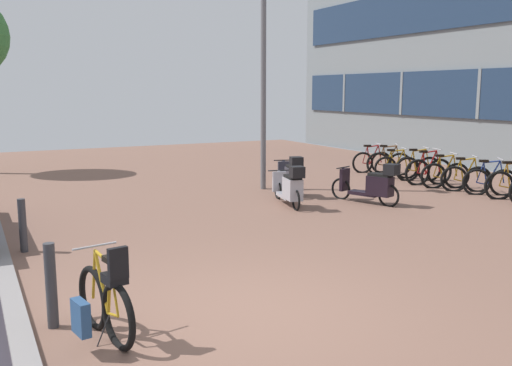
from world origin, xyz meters
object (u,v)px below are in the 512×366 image
object	(u,v)px
scooter_mid	(290,187)
lamp_post	(263,70)
bicycle_foreground	(104,303)
bollard_far	(23,225)
bicycle_rack_04	(466,179)
bicycle_rack_09	(389,164)
bicycle_rack_10	(372,162)
bollard_near	(51,286)
bicycle_rack_08	(396,167)
bicycle_rack_07	(418,169)
scooter_near	(373,185)
scooter_far	(291,177)
bicycle_rack_06	(428,172)
bicycle_rack_05	(445,175)
bicycle_rack_03	(490,182)

from	to	relation	value
scooter_mid	lamp_post	distance (m)	3.52
bicycle_foreground	bollard_far	distance (m)	3.84
bicycle_rack_04	bicycle_rack_09	bearing A→B (deg)	86.78
bicycle_rack_10	bollard_near	distance (m)	13.10
bicycle_rack_08	bollard_far	world-z (taller)	bicycle_rack_08
bicycle_rack_07	scooter_near	world-z (taller)	bicycle_rack_07
bicycle_rack_08	bollard_near	world-z (taller)	bollard_near
bicycle_rack_04	bollard_near	bearing A→B (deg)	-159.57
bicycle_rack_10	scooter_near	xyz separation A→B (m)	(-3.16, -3.96, 0.11)
bicycle_rack_04	bicycle_rack_09	distance (m)	3.16
scooter_far	bollard_far	xyz separation A→B (m)	(-6.36, -2.30, -0.03)
bicycle_foreground	scooter_mid	world-z (taller)	bicycle_foreground
bicycle_rack_06	bicycle_rack_08	xyz separation A→B (m)	(-0.03, 1.26, -0.03)
bicycle_rack_05	bicycle_rack_09	bearing A→B (deg)	84.21
scooter_near	scooter_mid	xyz separation A→B (m)	(-1.81, 0.62, -0.00)
bicycle_rack_07	scooter_mid	size ratio (longest dim) A/B	0.71
bicycle_foreground	scooter_mid	bearing A→B (deg)	43.59
bicycle_foreground	scooter_near	size ratio (longest dim) A/B	0.78
scooter_far	bollard_near	size ratio (longest dim) A/B	1.82
bicycle_rack_06	scooter_near	distance (m)	3.39
bicycle_foreground	bicycle_rack_07	distance (m)	12.10
bicycle_rack_06	bollard_near	size ratio (longest dim) A/B	1.45
bicycle_rack_03	lamp_post	world-z (taller)	lamp_post
bicycle_rack_04	scooter_mid	world-z (taller)	scooter_mid
bicycle_rack_10	bicycle_foreground	bearing A→B (deg)	-140.84
bicycle_rack_09	bollard_near	size ratio (longest dim) A/B	1.24
bicycle_rack_06	bicycle_rack_08	size ratio (longest dim) A/B	1.14
bicycle_rack_03	bicycle_rack_06	distance (m)	1.90
bicycle_rack_10	scooter_mid	bearing A→B (deg)	-146.13
bicycle_foreground	bicycle_rack_05	world-z (taller)	bicycle_foreground
scooter_far	bicycle_rack_04	bearing A→B (deg)	-21.38
bicycle_rack_05	lamp_post	world-z (taller)	lamp_post
scooter_mid	scooter_near	bearing A→B (deg)	-18.75
bicycle_rack_10	bollard_far	xyz separation A→B (m)	(-10.59, -4.44, 0.10)
bicycle_rack_09	bicycle_rack_10	distance (m)	0.65
bicycle_rack_07	scooter_mid	bearing A→B (deg)	-164.23
bicycle_rack_03	bicycle_rack_05	distance (m)	1.28
bicycle_rack_08	lamp_post	bearing A→B (deg)	177.43
bicycle_rack_06	bicycle_rack_09	size ratio (longest dim) A/B	1.17
bicycle_rack_09	scooter_near	xyz separation A→B (m)	(-3.31, -3.32, 0.09)
lamp_post	bollard_near	world-z (taller)	lamp_post
scooter_mid	bicycle_foreground	bearing A→B (deg)	-136.41
scooter_near	lamp_post	distance (m)	4.11
bicycle_foreground	bicycle_rack_04	xyz separation A→B (m)	(10.11, 4.48, -0.05)
bicycle_rack_08	bollard_near	xyz separation A→B (m)	(-10.47, -6.46, 0.14)
bicycle_rack_10	scooter_mid	world-z (taller)	scooter_mid
bicycle_rack_09	lamp_post	world-z (taller)	lamp_post
bicycle_rack_05	bicycle_rack_04	bearing A→B (deg)	-82.89
scooter_mid	bollard_near	size ratio (longest dim) A/B	1.88
bicycle_rack_04	bicycle_rack_06	size ratio (longest dim) A/B	0.80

